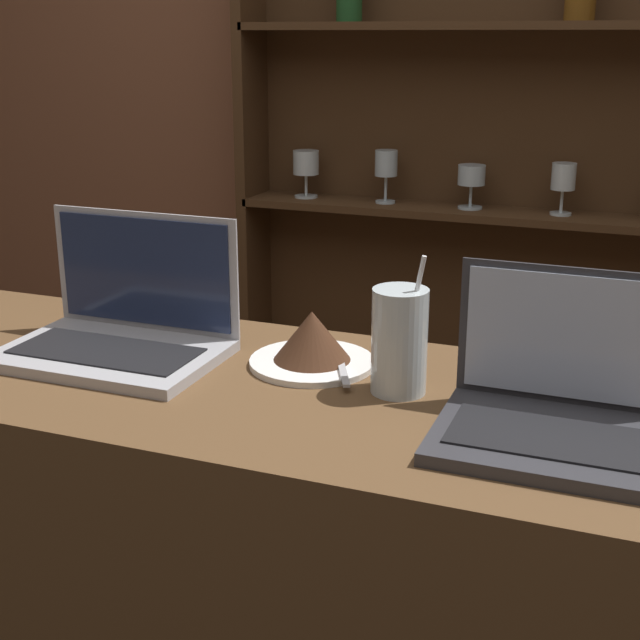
{
  "coord_description": "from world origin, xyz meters",
  "views": [
    {
      "loc": [
        0.4,
        -0.87,
        1.48
      ],
      "look_at": [
        -0.05,
        0.29,
        1.07
      ],
      "focal_mm": 50.0,
      "sensor_mm": 36.0,
      "label": 1
    }
  ],
  "objects_px": {
    "laptop_near": "(122,326)",
    "cake_plate": "(312,342)",
    "water_glass": "(399,341)",
    "laptop_far": "(556,405)"
  },
  "relations": [
    {
      "from": "cake_plate",
      "to": "water_glass",
      "type": "xyz_separation_m",
      "value": [
        0.16,
        -0.05,
        0.04
      ]
    },
    {
      "from": "laptop_near",
      "to": "laptop_far",
      "type": "bearing_deg",
      "value": -5.83
    },
    {
      "from": "water_glass",
      "to": "cake_plate",
      "type": "bearing_deg",
      "value": 160.87
    },
    {
      "from": "laptop_far",
      "to": "cake_plate",
      "type": "xyz_separation_m",
      "value": [
        -0.39,
        0.13,
        -0.01
      ]
    },
    {
      "from": "cake_plate",
      "to": "water_glass",
      "type": "bearing_deg",
      "value": -19.13
    },
    {
      "from": "cake_plate",
      "to": "laptop_near",
      "type": "bearing_deg",
      "value": -169.83
    },
    {
      "from": "laptop_near",
      "to": "cake_plate",
      "type": "relative_size",
      "value": 1.75
    },
    {
      "from": "cake_plate",
      "to": "water_glass",
      "type": "distance_m",
      "value": 0.17
    },
    {
      "from": "laptop_far",
      "to": "laptop_near",
      "type": "bearing_deg",
      "value": 174.17
    },
    {
      "from": "laptop_far",
      "to": "cake_plate",
      "type": "distance_m",
      "value": 0.41
    }
  ]
}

